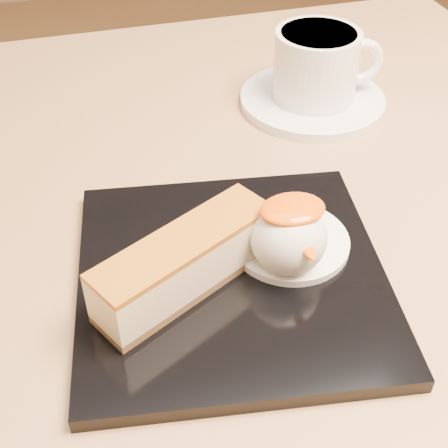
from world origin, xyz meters
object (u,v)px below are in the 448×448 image
object	(u,v)px
dessert_plate	(232,276)
saucer	(312,100)
ice_cream_scoop	(288,237)
cheesecake	(185,263)
coffee_cup	(318,64)
table	(236,336)

from	to	relation	value
dessert_plate	saucer	xyz separation A→B (m)	(0.15, 0.22, -0.00)
ice_cream_scoop	saucer	world-z (taller)	ice_cream_scoop
cheesecake	coffee_cup	bearing A→B (deg)	22.62
table	ice_cream_scoop	xyz separation A→B (m)	(0.01, -0.08, 0.19)
cheesecake	ice_cream_scoop	xyz separation A→B (m)	(0.07, 0.00, 0.00)
dessert_plate	cheesecake	world-z (taller)	cheesecake
dessert_plate	saucer	distance (m)	0.27
table	cheesecake	size ratio (longest dim) A/B	5.76
dessert_plate	coffee_cup	bearing A→B (deg)	55.07
cheesecake	ice_cream_scoop	bearing A→B (deg)	-27.49
dessert_plate	cheesecake	distance (m)	0.05
dessert_plate	coffee_cup	xyz separation A→B (m)	(0.16, 0.22, 0.04)
table	saucer	distance (m)	0.26
table	cheesecake	world-z (taller)	cheesecake
cheesecake	coffee_cup	world-z (taller)	coffee_cup
cheesecake	saucer	world-z (taller)	cheesecake
dessert_plate	ice_cream_scoop	distance (m)	0.05
ice_cream_scoop	table	bearing A→B (deg)	99.49
saucer	coffee_cup	world-z (taller)	coffee_cup
cheesecake	table	bearing A→B (deg)	23.01
table	ice_cream_scoop	bearing A→B (deg)	-80.51
coffee_cup	cheesecake	bearing A→B (deg)	-123.65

